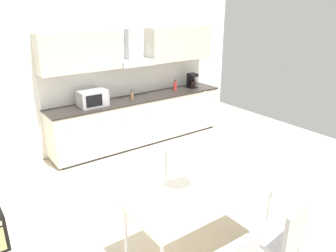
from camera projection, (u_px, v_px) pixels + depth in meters
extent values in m
cube|color=beige|center=(190.00, 213.00, 4.29)|extent=(7.97, 8.17, 0.02)
cube|color=white|center=(93.00, 71.00, 5.89)|extent=(6.38, 0.10, 2.86)
cube|color=#333333|center=(141.00, 140.00, 6.52)|extent=(3.35, 0.57, 0.05)
cube|color=beige|center=(140.00, 119.00, 6.36)|extent=(3.49, 0.62, 0.83)
cube|color=#282321|center=(140.00, 98.00, 6.21)|extent=(3.51, 0.64, 0.03)
cube|color=silver|center=(70.00, 131.00, 5.23)|extent=(0.01, 0.01, 0.14)
cube|color=silver|center=(99.00, 124.00, 5.50)|extent=(0.01, 0.01, 0.14)
cube|color=silver|center=(125.00, 119.00, 5.77)|extent=(0.01, 0.01, 0.14)
cube|color=silver|center=(149.00, 113.00, 6.05)|extent=(0.01, 0.01, 0.14)
cube|color=silver|center=(131.00, 80.00, 6.33)|extent=(3.49, 0.02, 0.57)
cube|color=beige|center=(80.00, 52.00, 5.42)|extent=(1.40, 0.34, 0.65)
cube|color=beige|center=(179.00, 43.00, 6.57)|extent=(1.40, 0.34, 0.65)
cube|color=#B7BABF|center=(135.00, 62.00, 6.07)|extent=(0.68, 0.40, 0.10)
cube|color=#B7BABF|center=(132.00, 45.00, 6.05)|extent=(0.20, 0.16, 0.60)
cube|color=#ADADB2|center=(92.00, 98.00, 5.64)|extent=(0.48, 0.34, 0.28)
cube|color=black|center=(94.00, 101.00, 5.49)|extent=(0.29, 0.01, 0.20)
cube|color=black|center=(192.00, 87.00, 6.92)|extent=(0.18, 0.18, 0.02)
cylinder|color=black|center=(193.00, 84.00, 6.89)|extent=(0.12, 0.12, 0.12)
cube|color=black|center=(191.00, 80.00, 6.92)|extent=(0.16, 0.08, 0.30)
cube|color=black|center=(193.00, 75.00, 6.82)|extent=(0.18, 0.16, 0.06)
cylinder|color=red|center=(175.00, 86.00, 6.70)|extent=(0.07, 0.07, 0.18)
cylinder|color=black|center=(175.00, 81.00, 6.66)|extent=(0.03, 0.03, 0.04)
cylinder|color=brown|center=(132.00, 96.00, 6.04)|extent=(0.06, 0.06, 0.15)
cylinder|color=black|center=(132.00, 91.00, 6.01)|extent=(0.02, 0.02, 0.03)
cube|color=silver|center=(201.00, 194.00, 3.38)|extent=(1.57, 0.77, 0.04)
cylinder|color=silver|center=(268.00, 215.00, 3.66)|extent=(0.04, 0.04, 0.71)
cylinder|color=silver|center=(126.00, 234.00, 3.36)|extent=(0.04, 0.04, 0.71)
cylinder|color=silver|center=(226.00, 190.00, 4.16)|extent=(0.04, 0.04, 0.71)
cube|color=#B2B2B7|center=(186.00, 180.00, 4.19)|extent=(0.44, 0.44, 0.04)
cube|color=#B2B2B7|center=(178.00, 159.00, 4.26)|extent=(0.38, 0.08, 0.40)
cylinder|color=silver|center=(203.00, 199.00, 4.22)|extent=(0.02, 0.02, 0.43)
cylinder|color=silver|center=(181.00, 206.00, 4.06)|extent=(0.02, 0.02, 0.43)
cylinder|color=silver|center=(189.00, 187.00, 4.49)|extent=(0.02, 0.02, 0.43)
cylinder|color=silver|center=(168.00, 193.00, 4.33)|extent=(0.02, 0.02, 0.43)
cube|color=#B2B2B7|center=(275.00, 239.00, 3.15)|extent=(0.44, 0.44, 0.04)
cube|color=#B2B2B7|center=(296.00, 229.00, 2.95)|extent=(0.38, 0.08, 0.40)
cylinder|color=silver|center=(266.00, 241.00, 3.46)|extent=(0.02, 0.02, 0.43)
cone|color=silver|center=(205.00, 102.00, 3.04)|extent=(0.32, 0.32, 0.22)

